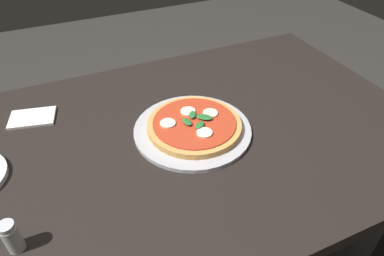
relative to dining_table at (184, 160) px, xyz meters
The scene contains 5 objects.
dining_table is the anchor object (origin of this frame).
serving_tray 0.11m from the dining_table, behind, with size 0.33×0.33×0.01m, color #B2B2B7.
pizza 0.13m from the dining_table, behind, with size 0.27×0.27×0.03m.
napkin 0.47m from the dining_table, 33.10° to the right, with size 0.13×0.09×0.01m, color white.
pepper_shaker 0.51m from the dining_table, 23.40° to the left, with size 0.03×0.03×0.08m.
Camera 1 is at (0.29, 0.70, 1.38)m, focal length 32.24 mm.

